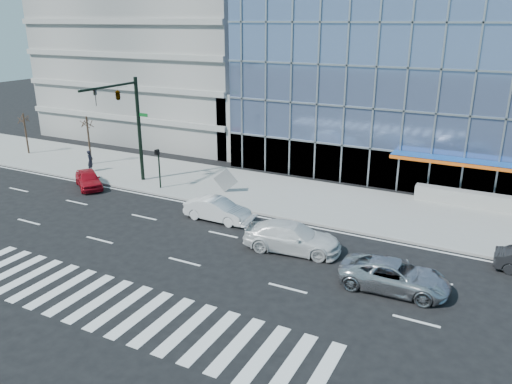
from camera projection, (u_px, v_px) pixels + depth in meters
ground at (223, 235)px, 29.85m from camera, size 160.00×160.00×0.00m
sidewalk at (279, 194)px, 36.53m from camera, size 120.00×8.00×0.15m
parking_garage at (188, 39)px, 57.07m from camera, size 24.00×24.00×20.00m
ramp_block at (266, 123)px, 46.57m from camera, size 6.00×8.00×6.00m
traffic_signal at (124, 106)px, 36.44m from camera, size 1.14×5.74×8.00m
ped_signal_post at (158, 162)px, 36.99m from camera, size 0.30×0.33×3.00m
street_tree_near at (87, 123)px, 42.72m from camera, size 1.10×1.10×4.23m
street_tree_far at (24, 119)px, 46.30m from camera, size 1.10×1.10×3.87m
silver_suv at (394, 276)px, 23.59m from camera, size 5.24×2.60×1.43m
white_suv at (292, 237)px, 27.58m from camera, size 5.69×2.92×1.58m
white_sedan at (217, 210)px, 31.77m from camera, size 4.36×1.56×1.43m
red_sedan at (88, 179)px, 37.97m from camera, size 4.16×3.61×1.35m
pedestrian at (90, 161)px, 41.51m from camera, size 0.64×0.76×1.77m
tilted_panel at (226, 180)px, 36.44m from camera, size 1.77×0.60×1.83m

